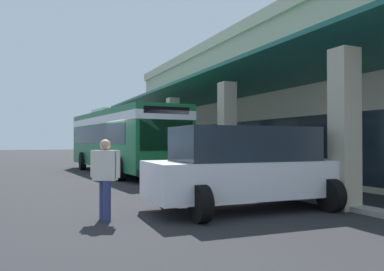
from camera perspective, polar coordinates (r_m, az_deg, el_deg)
name	(u,v)px	position (r m, az deg, el deg)	size (l,w,h in m)	color
ground	(277,173)	(20.22, 12.39, -5.42)	(120.00, 120.00, 0.00)	#262628
curb_strip	(175,171)	(20.20, -2.53, -5.27)	(35.26, 0.50, 0.12)	#9E998E
plaza_building	(321,106)	(25.32, 18.37, 4.18)	(29.68, 17.14, 7.62)	#B2A88E
transit_bus	(121,137)	(20.09, -10.33, -0.17)	(11.39, 3.55, 3.34)	#196638
parked_suv_white	(246,167)	(9.38, 8.00, -4.60)	(2.81, 4.86, 1.97)	silver
pedestrian	(105,175)	(8.23, -12.65, -5.67)	(0.48, 0.54, 1.67)	navy
potted_palm	(276,172)	(14.11, 12.20, -5.23)	(1.86, 1.73, 2.16)	brown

